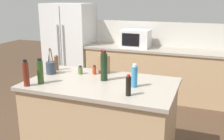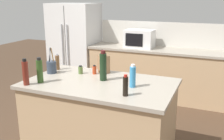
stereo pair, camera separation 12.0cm
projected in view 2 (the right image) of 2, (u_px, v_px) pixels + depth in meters
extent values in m
cube|color=tan|center=(165.00, 75.00, 4.90)|extent=(2.85, 0.62, 0.90)
cube|color=#9E9384|center=(166.00, 50.00, 4.77)|extent=(2.89, 0.66, 0.04)
cube|color=beige|center=(171.00, 34.00, 4.99)|extent=(2.85, 0.03, 0.46)
cube|color=tan|center=(100.00, 122.00, 3.06)|extent=(1.60, 0.92, 0.90)
cube|color=#9E9384|center=(100.00, 84.00, 2.93)|extent=(1.66, 0.98, 0.04)
cube|color=white|center=(75.00, 45.00, 5.57)|extent=(0.95, 0.72, 1.74)
cube|color=#2D2D2D|center=(65.00, 48.00, 5.25)|extent=(0.01, 0.00, 1.65)
cylinder|color=#ADB2B7|center=(62.00, 48.00, 5.25)|extent=(0.02, 0.02, 0.96)
cylinder|color=#ADB2B7|center=(68.00, 49.00, 5.21)|extent=(0.02, 0.02, 0.96)
cube|color=white|center=(140.00, 39.00, 4.92)|extent=(0.53, 0.38, 0.33)
cube|color=black|center=(134.00, 40.00, 4.76)|extent=(0.33, 0.01, 0.23)
cube|color=#936B47|center=(104.00, 64.00, 3.26)|extent=(0.16, 0.15, 0.22)
cylinder|color=black|center=(102.00, 52.00, 3.25)|extent=(0.02, 0.02, 0.07)
cylinder|color=black|center=(104.00, 53.00, 3.22)|extent=(0.02, 0.02, 0.07)
cylinder|color=brown|center=(105.00, 53.00, 3.20)|extent=(0.02, 0.02, 0.07)
cylinder|color=#333D4C|center=(52.00, 67.00, 3.26)|extent=(0.12, 0.12, 0.15)
cylinder|color=olive|center=(52.00, 55.00, 3.22)|extent=(0.01, 0.05, 0.18)
cylinder|color=black|center=(50.00, 55.00, 3.23)|extent=(0.01, 0.05, 0.18)
cylinder|color=#B2B2B7|center=(50.00, 55.00, 3.20)|extent=(0.01, 0.03, 0.18)
cylinder|color=black|center=(103.00, 67.00, 2.95)|extent=(0.08, 0.08, 0.31)
cylinder|color=#4C1919|center=(103.00, 52.00, 2.91)|extent=(0.05, 0.05, 0.04)
cylinder|color=maroon|center=(26.00, 73.00, 2.80)|extent=(0.06, 0.06, 0.26)
cylinder|color=black|center=(24.00, 60.00, 2.77)|extent=(0.04, 0.04, 0.03)
cylinder|color=#B73D1E|center=(94.00, 70.00, 3.23)|extent=(0.05, 0.05, 0.10)
cylinder|color=black|center=(94.00, 66.00, 3.21)|extent=(0.03, 0.03, 0.02)
cylinder|color=#2D4C1E|center=(40.00, 71.00, 2.89)|extent=(0.07, 0.07, 0.25)
cylinder|color=black|center=(39.00, 59.00, 2.85)|extent=(0.04, 0.04, 0.03)
cylinder|color=#3384BC|center=(133.00, 77.00, 2.74)|extent=(0.07, 0.07, 0.22)
cylinder|color=white|center=(133.00, 66.00, 2.70)|extent=(0.04, 0.04, 0.03)
cylinder|color=black|center=(125.00, 86.00, 2.50)|extent=(0.05, 0.05, 0.19)
cylinder|color=#B22319|center=(126.00, 76.00, 2.47)|extent=(0.03, 0.03, 0.02)
cylinder|color=#567038|center=(81.00, 70.00, 3.24)|extent=(0.06, 0.06, 0.09)
cylinder|color=black|center=(80.00, 66.00, 3.23)|extent=(0.04, 0.04, 0.02)
cylinder|color=brown|center=(57.00, 63.00, 3.41)|extent=(0.05, 0.05, 0.19)
cylinder|color=#B2B2B7|center=(57.00, 55.00, 3.39)|extent=(0.04, 0.04, 0.02)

